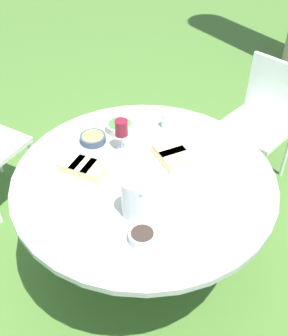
% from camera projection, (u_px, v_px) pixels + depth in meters
% --- Properties ---
extents(ground_plane, '(40.00, 40.00, 0.00)m').
position_uv_depth(ground_plane, '(144.00, 262.00, 2.66)').
color(ground_plane, '#446B2B').
extents(dining_table, '(1.37, 1.37, 0.73)m').
position_uv_depth(dining_table, '(144.00, 190.00, 2.24)').
color(dining_table, '#4C4C51').
rests_on(dining_table, ground_plane).
extents(chair_near_left, '(0.51, 0.50, 0.89)m').
position_uv_depth(chair_near_left, '(264.00, 114.00, 2.99)').
color(chair_near_left, white).
rests_on(chair_near_left, ground_plane).
extents(water_pitcher, '(0.13, 0.12, 0.21)m').
position_uv_depth(water_pitcher, '(134.00, 197.00, 1.92)').
color(water_pitcher, silver).
rests_on(water_pitcher, dining_table).
extents(wine_glass, '(0.07, 0.07, 0.19)m').
position_uv_depth(wine_glass, '(121.00, 129.00, 2.27)').
color(wine_glass, silver).
rests_on(wine_glass, dining_table).
extents(platter_bread_main, '(0.42, 0.29, 0.07)m').
position_uv_depth(platter_bread_main, '(174.00, 159.00, 2.24)').
color(platter_bread_main, white).
rests_on(platter_bread_main, dining_table).
extents(platter_charcuterie, '(0.36, 0.32, 0.07)m').
position_uv_depth(platter_charcuterie, '(83.00, 169.00, 2.17)').
color(platter_charcuterie, white).
rests_on(platter_charcuterie, dining_table).
extents(bowl_fries, '(0.15, 0.15, 0.04)m').
position_uv_depth(bowl_fries, '(93.00, 138.00, 2.39)').
color(bowl_fries, '#334256').
rests_on(bowl_fries, dining_table).
extents(bowl_salad, '(0.16, 0.16, 0.05)m').
position_uv_depth(bowl_salad, '(120.00, 126.00, 2.47)').
color(bowl_salad, beige).
rests_on(bowl_salad, dining_table).
extents(bowl_olives, '(0.12, 0.12, 0.04)m').
position_uv_depth(bowl_olives, '(142.00, 236.00, 1.85)').
color(bowl_olives, silver).
rests_on(bowl_olives, dining_table).
extents(cup_water_near, '(0.06, 0.06, 0.10)m').
position_uv_depth(cup_water_near, '(167.00, 120.00, 2.48)').
color(cup_water_near, silver).
rests_on(cup_water_near, dining_table).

